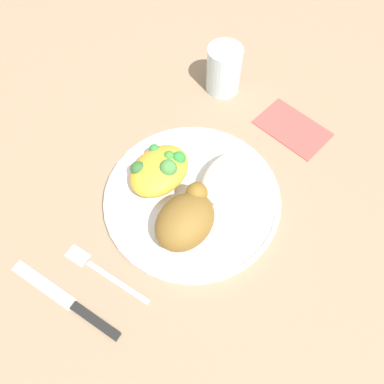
{
  "coord_description": "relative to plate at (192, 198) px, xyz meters",
  "views": [
    {
      "loc": [
        -0.23,
        -0.18,
        0.53
      ],
      "look_at": [
        0.0,
        0.0,
        0.03
      ],
      "focal_mm": 35.16,
      "sensor_mm": 36.0,
      "label": 1
    }
  ],
  "objects": [
    {
      "name": "plate",
      "position": [
        0.0,
        0.0,
        0.0
      ],
      "size": [
        0.28,
        0.28,
        0.02
      ],
      "color": "white",
      "rests_on": "ground_plane"
    },
    {
      "name": "ground_plane",
      "position": [
        0.0,
        0.0,
        -0.01
      ],
      "size": [
        2.0,
        2.0,
        0.0
      ],
      "primitive_type": "plane",
      "color": "#947B5F"
    },
    {
      "name": "fork",
      "position": [
        -0.17,
        0.03,
        -0.01
      ],
      "size": [
        0.03,
        0.14,
        0.01
      ],
      "color": "#B2B2B7",
      "rests_on": "ground_plane"
    },
    {
      "name": "rice_pile",
      "position": [
        0.05,
        -0.03,
        0.03
      ],
      "size": [
        0.11,
        0.07,
        0.04
      ],
      "primitive_type": "ellipsoid",
      "color": "white",
      "rests_on": "plate"
    },
    {
      "name": "knife",
      "position": [
        -0.23,
        0.02,
        -0.01
      ],
      "size": [
        0.04,
        0.19,
        0.01
      ],
      "color": "black",
      "rests_on": "ground_plane"
    },
    {
      "name": "water_glass",
      "position": [
        0.23,
        0.11,
        0.04
      ],
      "size": [
        0.06,
        0.06,
        0.09
      ],
      "primitive_type": "cylinder",
      "color": "silver",
      "rests_on": "ground_plane"
    },
    {
      "name": "napkin",
      "position": [
        0.23,
        -0.05,
        -0.01
      ],
      "size": [
        0.09,
        0.13,
        0.0
      ],
      "primitive_type": "cube",
      "rotation": [
        0.0,
        0.0,
        -0.1
      ],
      "color": "#DB4C47",
      "rests_on": "ground_plane"
    },
    {
      "name": "mac_cheese_with_broccoli",
      "position": [
        -0.0,
        0.06,
        0.03
      ],
      "size": [
        0.11,
        0.08,
        0.05
      ],
      "color": "gold",
      "rests_on": "plate"
    },
    {
      "name": "roasted_chicken",
      "position": [
        -0.05,
        -0.03,
        0.04
      ],
      "size": [
        0.11,
        0.08,
        0.06
      ],
      "color": "brown",
      "rests_on": "plate"
    }
  ]
}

